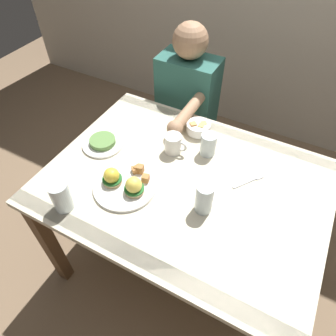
% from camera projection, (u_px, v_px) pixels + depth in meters
% --- Properties ---
extents(ground_plane, '(6.00, 6.00, 0.00)m').
position_uv_depth(ground_plane, '(180.00, 259.00, 1.86)').
color(ground_plane, '#7F664C').
extents(dining_table, '(1.20, 0.90, 0.74)m').
position_uv_depth(dining_table, '(184.00, 196.00, 1.40)').
color(dining_table, beige).
rests_on(dining_table, ground_plane).
extents(eggs_benedict_plate, '(0.27, 0.27, 0.09)m').
position_uv_depth(eggs_benedict_plate, '(125.00, 183.00, 1.28)').
color(eggs_benedict_plate, white).
rests_on(eggs_benedict_plate, dining_table).
extents(fruit_bowl, '(0.12, 0.12, 0.06)m').
position_uv_depth(fruit_bowl, '(199.00, 128.00, 1.52)').
color(fruit_bowl, white).
rests_on(fruit_bowl, dining_table).
extents(coffee_mug, '(0.11, 0.08, 0.09)m').
position_uv_depth(coffee_mug, '(174.00, 143.00, 1.41)').
color(coffee_mug, white).
rests_on(coffee_mug, dining_table).
extents(fork, '(0.10, 0.14, 0.00)m').
position_uv_depth(fork, '(250.00, 181.00, 1.32)').
color(fork, silver).
rests_on(fork, dining_table).
extents(water_glass_near, '(0.08, 0.08, 0.13)m').
position_uv_depth(water_glass_near, '(62.00, 198.00, 1.18)').
color(water_glass_near, silver).
rests_on(water_glass_near, dining_table).
extents(water_glass_far, '(0.07, 0.07, 0.11)m').
position_uv_depth(water_glass_far, '(208.00, 145.00, 1.40)').
color(water_glass_far, silver).
rests_on(water_glass_far, dining_table).
extents(water_glass_extra, '(0.07, 0.07, 0.14)m').
position_uv_depth(water_glass_extra, '(204.00, 200.00, 1.18)').
color(water_glass_extra, silver).
rests_on(water_glass_extra, dining_table).
extents(side_plate, '(0.20, 0.20, 0.04)m').
position_uv_depth(side_plate, '(103.00, 143.00, 1.47)').
color(side_plate, white).
rests_on(side_plate, dining_table).
extents(diner_person, '(0.34, 0.54, 1.14)m').
position_uv_depth(diner_person, '(185.00, 107.00, 1.84)').
color(diner_person, '#33333D').
rests_on(diner_person, ground_plane).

